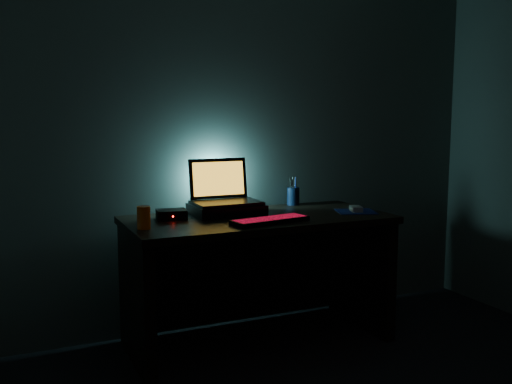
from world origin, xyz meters
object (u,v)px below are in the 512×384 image
keyboard (270,220)px  juice_glass (144,218)px  laptop (223,193)px  router (171,214)px  mouse (356,209)px  pen_cup (293,196)px

keyboard → juice_glass: (-0.66, 0.11, 0.04)m
laptop → router: size_ratio=2.14×
laptop → juice_glass: (-0.54, -0.28, -0.06)m
mouse → pen_cup: size_ratio=0.90×
mouse → laptop: bearing=178.5°
pen_cup → router: (-0.86, -0.18, -0.03)m
laptop → router: (-0.34, -0.07, -0.09)m
laptop → mouse: (0.74, -0.29, -0.10)m
router → keyboard: bearing=-27.1°
juice_glass → router: 0.29m
keyboard → juice_glass: juice_glass is taller
laptop → mouse: 0.80m
keyboard → laptop: bearing=96.8°
keyboard → mouse: bearing=-0.2°
keyboard → pen_cup: (0.41, 0.51, 0.04)m
mouse → juice_glass: size_ratio=0.87×
mouse → keyboard: bearing=-150.4°
laptop → pen_cup: (0.53, 0.11, -0.06)m
laptop → mouse: size_ratio=3.77×
laptop → pen_cup: 0.54m
router → pen_cup: bearing=20.2°
mouse → juice_glass: juice_glass is taller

